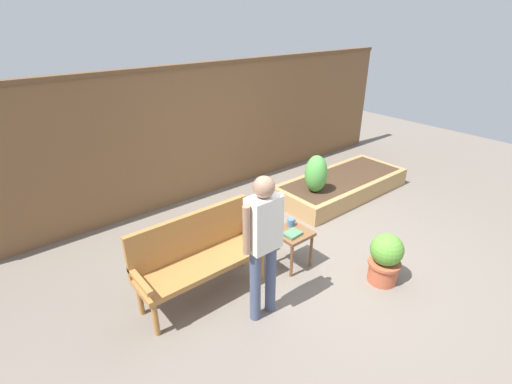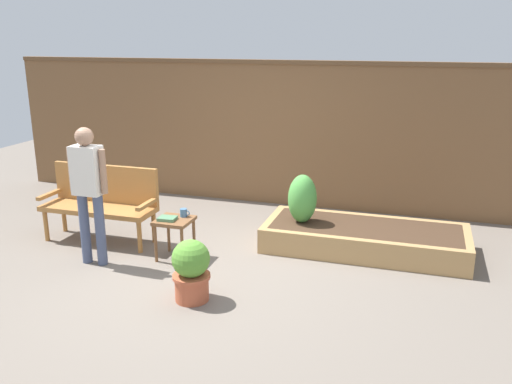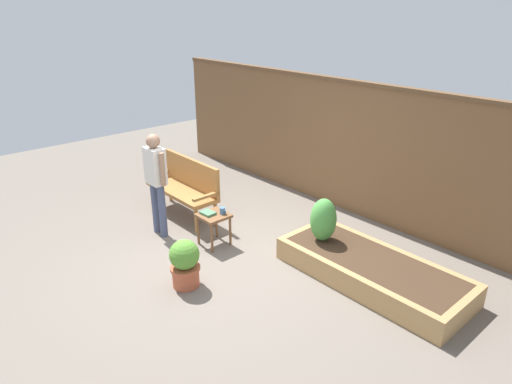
% 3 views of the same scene
% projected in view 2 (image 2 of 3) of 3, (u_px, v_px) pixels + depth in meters
% --- Properties ---
extents(ground_plane, '(14.00, 14.00, 0.00)m').
position_uv_depth(ground_plane, '(199.00, 267.00, 6.02)').
color(ground_plane, '#70665B').
extents(fence_back, '(8.40, 0.14, 2.16)m').
position_uv_depth(fence_back, '(265.00, 132.00, 8.10)').
color(fence_back, brown).
rests_on(fence_back, ground_plane).
extents(garden_bench, '(1.44, 0.48, 0.94)m').
position_uv_depth(garden_bench, '(102.00, 198.00, 6.72)').
color(garden_bench, '#A87038').
rests_on(garden_bench, ground_plane).
extents(side_table, '(0.40, 0.40, 0.48)m').
position_uv_depth(side_table, '(174.00, 226.00, 6.17)').
color(side_table, brown).
rests_on(side_table, ground_plane).
extents(cup_on_table, '(0.12, 0.08, 0.10)m').
position_uv_depth(cup_on_table, '(184.00, 213.00, 6.21)').
color(cup_on_table, teal).
rests_on(cup_on_table, side_table).
extents(book_on_table, '(0.21, 0.17, 0.04)m').
position_uv_depth(book_on_table, '(167.00, 218.00, 6.10)').
color(book_on_table, '#4C7A56').
rests_on(book_on_table, side_table).
extents(potted_boxwood, '(0.37, 0.37, 0.62)m').
position_uv_depth(potted_boxwood, '(191.00, 269.00, 5.19)').
color(potted_boxwood, '#B75638').
rests_on(potted_boxwood, ground_plane).
extents(raised_planter_bed, '(2.40, 1.00, 0.30)m').
position_uv_depth(raised_planter_bed, '(365.00, 238.00, 6.47)').
color(raised_planter_bed, '#AD8451').
rests_on(raised_planter_bed, ground_plane).
extents(shrub_near_bench, '(0.35, 0.35, 0.60)m').
position_uv_depth(shrub_near_bench, '(302.00, 199.00, 6.50)').
color(shrub_near_bench, brown).
rests_on(shrub_near_bench, raised_planter_bed).
extents(person_by_bench, '(0.47, 0.20, 1.56)m').
position_uv_depth(person_by_bench, '(88.00, 184.00, 5.88)').
color(person_by_bench, '#475170').
rests_on(person_by_bench, ground_plane).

